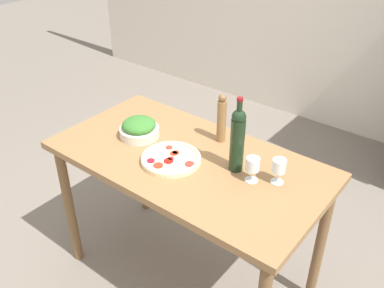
{
  "coord_description": "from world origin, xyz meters",
  "views": [
    {
      "loc": [
        1.14,
        -1.41,
        2.1
      ],
      "look_at": [
        0.0,
        0.04,
        0.95
      ],
      "focal_mm": 40.0,
      "sensor_mm": 36.0,
      "label": 1
    }
  ],
  "objects_px": {
    "wine_bottle": "(237,139)",
    "pepper_mill": "(222,119)",
    "wine_glass_near": "(253,166)",
    "wine_glass_far": "(279,167)",
    "salad_bowl": "(139,129)",
    "homemade_pizza": "(171,159)"
  },
  "relations": [
    {
      "from": "wine_bottle",
      "to": "homemade_pizza",
      "type": "relative_size",
      "value": 1.27
    },
    {
      "from": "salad_bowl",
      "to": "homemade_pizza",
      "type": "relative_size",
      "value": 0.71
    },
    {
      "from": "wine_glass_far",
      "to": "homemade_pizza",
      "type": "bearing_deg",
      "value": -160.93
    },
    {
      "from": "pepper_mill",
      "to": "salad_bowl",
      "type": "height_order",
      "value": "pepper_mill"
    },
    {
      "from": "pepper_mill",
      "to": "wine_glass_far",
      "type": "bearing_deg",
      "value": -18.95
    },
    {
      "from": "homemade_pizza",
      "to": "wine_glass_far",
      "type": "bearing_deg",
      "value": 19.07
    },
    {
      "from": "pepper_mill",
      "to": "wine_glass_near",
      "type": "bearing_deg",
      "value": -32.98
    },
    {
      "from": "wine_glass_far",
      "to": "homemade_pizza",
      "type": "relative_size",
      "value": 0.41
    },
    {
      "from": "wine_glass_near",
      "to": "salad_bowl",
      "type": "height_order",
      "value": "wine_glass_near"
    },
    {
      "from": "wine_glass_far",
      "to": "wine_bottle",
      "type": "bearing_deg",
      "value": -171.68
    },
    {
      "from": "homemade_pizza",
      "to": "pepper_mill",
      "type": "bearing_deg",
      "value": 75.55
    },
    {
      "from": "wine_glass_far",
      "to": "wine_glass_near",
      "type": "bearing_deg",
      "value": -147.74
    },
    {
      "from": "wine_bottle",
      "to": "wine_glass_near",
      "type": "height_order",
      "value": "wine_bottle"
    },
    {
      "from": "wine_bottle",
      "to": "pepper_mill",
      "type": "bearing_deg",
      "value": 140.16
    },
    {
      "from": "wine_bottle",
      "to": "pepper_mill",
      "type": "relative_size",
      "value": 1.41
    },
    {
      "from": "salad_bowl",
      "to": "homemade_pizza",
      "type": "height_order",
      "value": "salad_bowl"
    },
    {
      "from": "salad_bowl",
      "to": "homemade_pizza",
      "type": "distance_m",
      "value": 0.31
    },
    {
      "from": "wine_glass_far",
      "to": "salad_bowl",
      "type": "relative_size",
      "value": 0.58
    },
    {
      "from": "wine_glass_near",
      "to": "homemade_pizza",
      "type": "bearing_deg",
      "value": -164.66
    },
    {
      "from": "wine_glass_near",
      "to": "salad_bowl",
      "type": "bearing_deg",
      "value": -177.2
    },
    {
      "from": "pepper_mill",
      "to": "salad_bowl",
      "type": "xyz_separation_m",
      "value": [
        -0.38,
        -0.24,
        -0.08
      ]
    },
    {
      "from": "wine_bottle",
      "to": "pepper_mill",
      "type": "xyz_separation_m",
      "value": [
        -0.21,
        0.18,
        -0.04
      ]
    }
  ]
}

